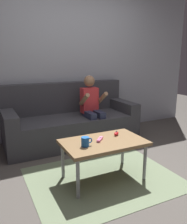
{
  "coord_description": "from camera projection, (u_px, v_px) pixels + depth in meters",
  "views": [
    {
      "loc": [
        -1.37,
        -1.89,
        1.32
      ],
      "look_at": [
        -0.06,
        0.77,
        0.6
      ],
      "focal_mm": 37.25,
      "sensor_mm": 36.0,
      "label": 1
    }
  ],
  "objects": [
    {
      "name": "ground_plane",
      "position": [
        129.0,
        179.0,
        2.54
      ],
      "size": [
        9.76,
        9.76,
        0.0
      ],
      "primitive_type": "plane",
      "color": "#4C4742"
    },
    {
      "name": "coffee_table",
      "position": [
        104.0,
        145.0,
        2.47
      ],
      "size": [
        0.88,
        0.53,
        0.44
      ],
      "color": "brown",
      "rests_on": "ground"
    },
    {
      "name": "game_remote_pink_near_edge",
      "position": [
        100.0,
        139.0,
        2.47
      ],
      "size": [
        0.12,
        0.13,
        0.03
      ],
      "color": "pink",
      "rests_on": "coffee_table"
    },
    {
      "name": "wall_back",
      "position": [
        69.0,
        60.0,
        3.8
      ],
      "size": [
        4.88,
        0.05,
        2.5
      ],
      "primitive_type": "cube",
      "color": "#999EA8",
      "rests_on": "ground"
    },
    {
      "name": "nunchuk_red",
      "position": [
        116.0,
        134.0,
        2.63
      ],
      "size": [
        0.1,
        0.09,
        0.05
      ],
      "color": "red",
      "rests_on": "coffee_table"
    },
    {
      "name": "area_rug",
      "position": [
        103.0,
        178.0,
        2.56
      ],
      "size": [
        1.58,
        1.25,
        0.01
      ],
      "primitive_type": "cube",
      "color": "#6B7A5B",
      "rests_on": "ground"
    },
    {
      "name": "coffee_mug",
      "position": [
        85.0,
        142.0,
        2.31
      ],
      "size": [
        0.12,
        0.08,
        0.1
      ],
      "color": "#1959B2",
      "rests_on": "coffee_table"
    },
    {
      "name": "person_seated_on_couch",
      "position": [
        92.0,
        106.0,
        3.51
      ],
      "size": [
        0.36,
        0.44,
        1.03
      ],
      "color": "#282D47",
      "rests_on": "ground"
    },
    {
      "name": "couch",
      "position": [
        70.0,
        122.0,
        3.62
      ],
      "size": [
        1.99,
        0.8,
        0.9
      ],
      "color": "#38383D",
      "rests_on": "ground"
    }
  ]
}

